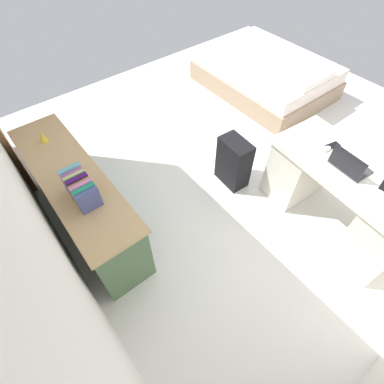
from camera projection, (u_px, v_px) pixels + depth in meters
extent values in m
plane|color=silver|center=(251.00, 161.00, 3.63)|extent=(5.67, 5.67, 0.00)
cube|color=silver|center=(1.00, 175.00, 1.67)|extent=(4.35, 0.10, 2.68)
cube|color=silver|center=(354.00, 172.00, 2.53)|extent=(1.49, 0.79, 0.04)
cube|color=beige|center=(383.00, 236.00, 2.55)|extent=(0.45, 0.63, 0.70)
cube|color=beige|center=(299.00, 168.00, 3.07)|extent=(0.45, 0.63, 0.70)
cylinder|color=black|center=(358.00, 173.00, 3.47)|extent=(0.52, 0.52, 0.04)
cylinder|color=black|center=(365.00, 162.00, 3.32)|extent=(0.06, 0.06, 0.42)
cube|color=beige|center=(376.00, 145.00, 3.13)|extent=(0.50, 0.50, 0.08)
cube|color=#4C6B47|center=(82.00, 202.00, 2.79)|extent=(1.76, 0.44, 0.70)
cube|color=tan|center=(69.00, 176.00, 2.50)|extent=(1.80, 0.48, 0.04)
cube|color=#415B3C|center=(127.00, 226.00, 2.81)|extent=(0.67, 0.01, 0.24)
cube|color=#415B3C|center=(89.00, 178.00, 3.20)|extent=(0.67, 0.01, 0.24)
cube|color=gray|center=(263.00, 80.00, 4.54)|extent=(1.91, 1.41, 0.28)
cube|color=silver|center=(266.00, 65.00, 4.36)|extent=(1.85, 1.35, 0.20)
cube|color=white|center=(306.00, 74.00, 3.91)|extent=(0.49, 0.68, 0.10)
cube|color=black|center=(234.00, 162.00, 3.21)|extent=(0.37, 0.24, 0.58)
cube|color=#333338|center=(350.00, 166.00, 2.53)|extent=(0.33, 0.25, 0.02)
cube|color=black|center=(347.00, 163.00, 2.42)|extent=(0.31, 0.04, 0.19)
ellipsoid|color=white|center=(327.00, 149.00, 2.67)|extent=(0.07, 0.10, 0.03)
cube|color=black|center=(333.00, 145.00, 2.71)|extent=(0.09, 0.15, 0.01)
cube|color=#434B82|center=(90.00, 201.00, 2.18)|extent=(0.04, 0.17, 0.20)
cube|color=#1C7A5E|center=(87.00, 197.00, 2.20)|extent=(0.04, 0.17, 0.21)
cube|color=#BE6DA1|center=(85.00, 193.00, 2.22)|extent=(0.03, 0.17, 0.22)
cube|color=olive|center=(83.00, 191.00, 2.25)|extent=(0.04, 0.17, 0.19)
cube|color=#391259|center=(80.00, 187.00, 2.26)|extent=(0.04, 0.17, 0.21)
cube|color=#9AB569|center=(78.00, 184.00, 2.28)|extent=(0.03, 0.17, 0.22)
cube|color=#A4518F|center=(76.00, 181.00, 2.30)|extent=(0.04, 0.17, 0.21)
cube|color=#5A9CAC|center=(73.00, 178.00, 2.31)|extent=(0.04, 0.17, 0.23)
cone|color=gold|center=(43.00, 137.00, 2.71)|extent=(0.08, 0.08, 0.11)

